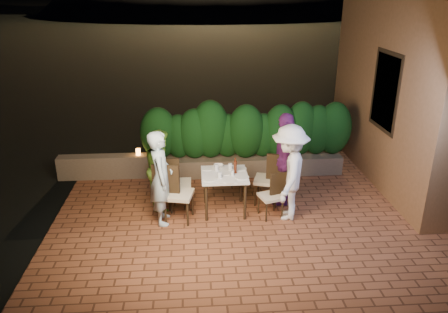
{
  "coord_description": "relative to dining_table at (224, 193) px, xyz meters",
  "views": [
    {
      "loc": [
        -0.96,
        -6.61,
        3.94
      ],
      "look_at": [
        -0.43,
        0.68,
        1.05
      ],
      "focal_mm": 35.0,
      "sensor_mm": 36.0,
      "label": 1
    }
  ],
  "objects": [
    {
      "name": "diner_blue",
      "position": [
        -1.12,
        -0.3,
        0.47
      ],
      "size": [
        0.44,
        0.64,
        1.69
      ],
      "primitive_type": "imported",
      "rotation": [
        0.0,
        0.0,
        1.63
      ],
      "color": "silver",
      "rests_on": "ground"
    },
    {
      "name": "chair_right_front",
      "position": [
        0.82,
        -0.26,
        0.04
      ],
      "size": [
        0.49,
        0.49,
        0.84
      ],
      "primitive_type": null,
      "rotation": [
        0.0,
        0.0,
        3.44
      ],
      "color": "black",
      "rests_on": "ground"
    },
    {
      "name": "window_frame",
      "position": [
        3.24,
        0.92,
        1.62
      ],
      "size": [
        0.06,
        1.15,
        1.55
      ],
      "primitive_type": "cube",
      "color": "black",
      "rests_on": "building_wall"
    },
    {
      "name": "chair_left_back",
      "position": [
        -0.84,
        0.25,
        0.11
      ],
      "size": [
        0.46,
        0.46,
        0.98
      ],
      "primitive_type": null,
      "rotation": [
        0.0,
        0.0,
        -0.01
      ],
      "color": "black",
      "rests_on": "ground"
    },
    {
      "name": "diner_purple",
      "position": [
        1.16,
        0.31,
        0.52
      ],
      "size": [
        0.67,
        1.12,
        1.79
      ],
      "primitive_type": "imported",
      "rotation": [
        0.0,
        0.0,
        -1.81
      ],
      "color": "#632266",
      "rests_on": "ground"
    },
    {
      "name": "hill",
      "position": [
        2.43,
        59.42,
        -4.38
      ],
      "size": [
        52.0,
        40.0,
        22.0
      ],
      "primitive_type": "ellipsoid",
      "color": "black",
      "rests_on": "ground"
    },
    {
      "name": "beer_bottle",
      "position": [
        0.2,
        0.04,
        0.52
      ],
      "size": [
        0.06,
        0.06,
        0.29
      ],
      "primitive_type": null,
      "color": "#45190B",
      "rests_on": "dining_table"
    },
    {
      "name": "ground",
      "position": [
        0.43,
        -0.58,
        -0.4
      ],
      "size": [
        400.0,
        400.0,
        0.0
      ],
      "primitive_type": "plane",
      "color": "black",
      "rests_on": "ground"
    },
    {
      "name": "plate_sw",
      "position": [
        -0.31,
        0.26,
        0.38
      ],
      "size": [
        0.22,
        0.22,
        0.01
      ],
      "primitive_type": "cylinder",
      "color": "white",
      "rests_on": "dining_table"
    },
    {
      "name": "dining_table",
      "position": [
        0.0,
        0.0,
        0.0
      ],
      "size": [
        0.83,
        0.83,
        0.75
      ],
      "primitive_type": null,
      "rotation": [
        0.0,
        0.0,
        -0.0
      ],
      "color": "white",
      "rests_on": "ground"
    },
    {
      "name": "plate_se",
      "position": [
        0.31,
        0.21,
        0.38
      ],
      "size": [
        0.24,
        0.24,
        0.01
      ],
      "primitive_type": "cylinder",
      "color": "white",
      "rests_on": "dining_table"
    },
    {
      "name": "terrace_floor",
      "position": [
        0.43,
        -0.08,
        -0.45
      ],
      "size": [
        7.0,
        6.0,
        0.15
      ],
      "primitive_type": "cube",
      "color": "brown",
      "rests_on": "ground"
    },
    {
      "name": "glass_sw",
      "position": [
        -0.13,
        0.17,
        0.43
      ],
      "size": [
        0.07,
        0.07,
        0.12
      ],
      "primitive_type": "cylinder",
      "color": "silver",
      "rests_on": "dining_table"
    },
    {
      "name": "glass_ne",
      "position": [
        0.14,
        -0.09,
        0.42
      ],
      "size": [
        0.06,
        0.06,
        0.1
      ],
      "primitive_type": "cylinder",
      "color": "silver",
      "rests_on": "dining_table"
    },
    {
      "name": "diner_white",
      "position": [
        1.12,
        -0.3,
        0.49
      ],
      "size": [
        0.96,
        1.27,
        1.74
      ],
      "primitive_type": "imported",
      "rotation": [
        0.0,
        0.0,
        -1.89
      ],
      "color": "white",
      "rests_on": "ground"
    },
    {
      "name": "window_pane",
      "position": [
        3.25,
        0.92,
        1.62
      ],
      "size": [
        0.08,
        1.0,
        1.4
      ],
      "primitive_type": "cube",
      "color": "black",
      "rests_on": "building_wall"
    },
    {
      "name": "plate_nw",
      "position": [
        -0.28,
        -0.22,
        0.38
      ],
      "size": [
        0.23,
        0.23,
        0.01
      ],
      "primitive_type": "cylinder",
      "color": "white",
      "rests_on": "dining_table"
    },
    {
      "name": "glass_se",
      "position": [
        0.12,
        0.18,
        0.44
      ],
      "size": [
        0.07,
        0.07,
        0.12
      ],
      "primitive_type": "cylinder",
      "color": "silver",
      "rests_on": "dining_table"
    },
    {
      "name": "plate_front",
      "position": [
        0.06,
        -0.32,
        0.38
      ],
      "size": [
        0.22,
        0.22,
        0.01
      ],
      "primitive_type": "cylinder",
      "color": "white",
      "rests_on": "dining_table"
    },
    {
      "name": "diner_green",
      "position": [
        -1.15,
        0.32,
        0.38
      ],
      "size": [
        0.65,
        0.79,
        1.51
      ],
      "primitive_type": "imported",
      "rotation": [
        0.0,
        0.0,
        1.68
      ],
      "color": "#76BB3A",
      "rests_on": "ground"
    },
    {
      "name": "bowl",
      "position": [
        -0.09,
        0.33,
        0.4
      ],
      "size": [
        0.21,
        0.21,
        0.05
      ],
      "primitive_type": "imported",
      "rotation": [
        0.0,
        0.0,
        -0.12
      ],
      "color": "white",
      "rests_on": "dining_table"
    },
    {
      "name": "plate_centre",
      "position": [
        0.03,
        0.03,
        0.38
      ],
      "size": [
        0.23,
        0.23,
        0.01
      ],
      "primitive_type": "cylinder",
      "color": "white",
      "rests_on": "dining_table"
    },
    {
      "name": "chair_right_back",
      "position": [
        0.84,
        0.27,
        0.13
      ],
      "size": [
        0.59,
        0.59,
        1.01
      ],
      "primitive_type": null,
      "rotation": [
        0.0,
        0.0,
        2.84
      ],
      "color": "black",
      "rests_on": "ground"
    },
    {
      "name": "building_wall",
      "position": [
        4.03,
        1.42,
        2.12
      ],
      "size": [
        1.6,
        5.0,
        5.0
      ],
      "primitive_type": "cube",
      "color": "#8E5E38",
      "rests_on": "ground"
    },
    {
      "name": "parapet_lamp",
      "position": [
        -1.74,
        1.72,
        0.2
      ],
      "size": [
        0.1,
        0.1,
        0.14
      ],
      "primitive_type": "cylinder",
      "color": "orange",
      "rests_on": "parapet"
    },
    {
      "name": "plate_ne",
      "position": [
        0.3,
        -0.18,
        0.38
      ],
      "size": [
        0.24,
        0.24,
        0.01
      ],
      "primitive_type": "cylinder",
      "color": "white",
      "rests_on": "dining_table"
    },
    {
      "name": "parapet",
      "position": [
        -2.37,
        1.72,
        -0.12
      ],
      "size": [
        2.2,
        0.3,
        0.5
      ],
      "primitive_type": "cube",
      "color": "brown",
      "rests_on": "ground"
    },
    {
      "name": "glass_nw",
      "position": [
        -0.09,
        -0.17,
        0.43
      ],
      "size": [
        0.07,
        0.07,
        0.11
      ],
      "primitive_type": "cylinder",
      "color": "silver",
      "rests_on": "dining_table"
    },
    {
      "name": "planter",
      "position": [
        0.63,
        1.72,
        -0.17
      ],
      "size": [
        4.2,
        0.55,
        0.4
      ],
      "primitive_type": "cube",
      "color": "brown",
      "rests_on": "ground"
    },
    {
      "name": "hedge",
      "position": [
        0.63,
        1.72,
        0.57
      ],
      "size": [
        4.0,
        0.7,
        1.1
      ],
      "primitive_type": null,
      "color": "#0F360F",
      "rests_on": "planter"
    },
    {
      "name": "chair_left_front",
      "position": [
        -0.83,
        -0.26,
        0.15
      ],
      "size": [
        0.58,
        0.58,
        1.04
      ],
      "primitive_type": null,
      "rotation": [
        0.0,
        0.0,
        -0.21
      ],
      "color": "black",
      "rests_on": "ground"
    }
  ]
}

